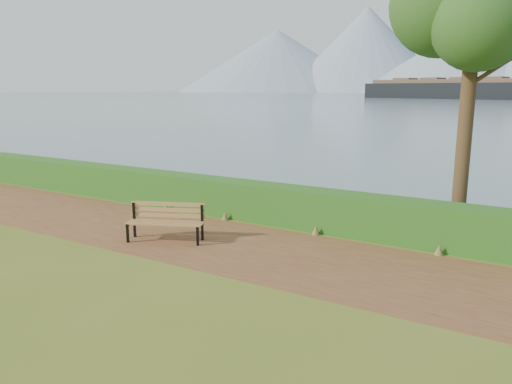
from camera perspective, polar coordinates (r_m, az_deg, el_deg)
The scene contains 5 objects.
ground at distance 11.43m, azimuth -4.90°, elevation -6.24°, with size 140.00×140.00×0.00m, color #54631C.
path at distance 11.66m, azimuth -4.03°, elevation -5.84°, with size 40.00×3.40×0.01m, color #58301E.
hedge at distance 13.40m, azimuth 1.63°, elevation -1.28°, with size 32.00×0.85×1.00m, color #214F16.
bench at distance 11.90m, azimuth -10.24°, elevation -3.07°, with size 1.84×1.18×0.90m.
cargo_ship at distance 176.88m, azimuth 23.98°, elevation 10.71°, with size 72.29×28.67×21.78m.
Camera 1 is at (6.46, -8.74, 3.53)m, focal length 35.00 mm.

